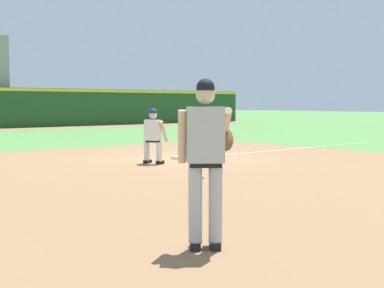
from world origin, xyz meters
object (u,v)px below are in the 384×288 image
at_px(pitcher, 207,153).
at_px(baserunner, 153,134).
at_px(first_base_bag, 180,158).
at_px(baseball, 203,177).
at_px(first_baseman, 195,133).
at_px(umpire, 210,128).

xyz_separation_m(pitcher, baserunner, (4.45, 7.05, -0.27)).
height_order(first_base_bag, baseball, first_base_bag).
height_order(pitcher, first_baseman, pitcher).
xyz_separation_m(pitcher, first_baseman, (6.12, 7.31, -0.33)).
relative_size(first_base_bag, first_baseman, 0.28).
distance_m(first_base_bag, first_baseman, 0.81).
bearing_deg(first_base_bag, baserunner, -160.48).
relative_size(baseball, umpire, 0.05).
bearing_deg(first_base_bag, umpire, 28.00).
height_order(baseball, first_baseman, first_baseman).
bearing_deg(baseball, pitcher, -131.14).
distance_m(pitcher, baserunner, 8.34).
bearing_deg(baseball, first_base_bag, 57.79).
xyz_separation_m(baseball, pitcher, (-3.59, -4.11, 1.02)).
height_order(first_baseman, baserunner, baserunner).
xyz_separation_m(first_base_bag, baseball, (-2.14, -3.40, -0.01)).
relative_size(first_baseman, umpire, 0.92).
distance_m(first_baseman, baserunner, 1.69).
xyz_separation_m(first_base_bag, umpire, (2.24, 1.19, 0.75)).
height_order(baseball, umpire, umpire).
relative_size(first_base_bag, umpire, 0.26).
bearing_deg(baserunner, first_baseman, 8.74).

